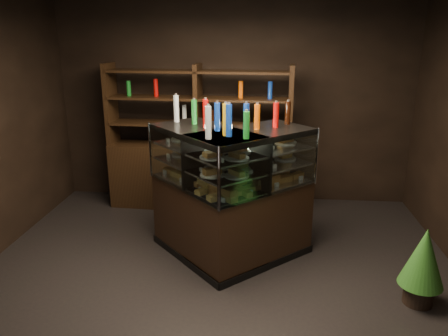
% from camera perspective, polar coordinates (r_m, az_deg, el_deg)
% --- Properties ---
extents(ground, '(5.00, 5.00, 0.00)m').
position_cam_1_polar(ground, '(4.42, -1.14, -15.45)').
color(ground, black).
rests_on(ground, ground).
extents(room_shell, '(5.02, 5.02, 3.01)m').
position_cam_1_polar(room_shell, '(3.74, -1.32, 10.39)').
color(room_shell, black).
rests_on(room_shell, ground).
extents(display_case, '(1.86, 1.42, 1.44)m').
position_cam_1_polar(display_case, '(4.76, 0.60, -6.32)').
color(display_case, black).
rests_on(display_case, ground).
extents(food_display, '(1.46, 1.00, 0.44)m').
position_cam_1_polar(food_display, '(4.55, 0.62, 0.53)').
color(food_display, '#D6944D').
rests_on(food_display, display_case).
extents(bottles_top, '(1.29, 0.86, 0.30)m').
position_cam_1_polar(bottles_top, '(4.44, 0.65, 6.72)').
color(bottles_top, silver).
rests_on(bottles_top, display_case).
extents(potted_conifer, '(0.40, 0.40, 0.85)m').
position_cam_1_polar(potted_conifer, '(4.35, 24.66, -10.41)').
color(potted_conifer, black).
rests_on(potted_conifer, ground).
extents(back_shelving, '(2.52, 0.56, 2.00)m').
position_cam_1_polar(back_shelving, '(6.08, -3.27, 0.21)').
color(back_shelving, black).
rests_on(back_shelving, ground).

